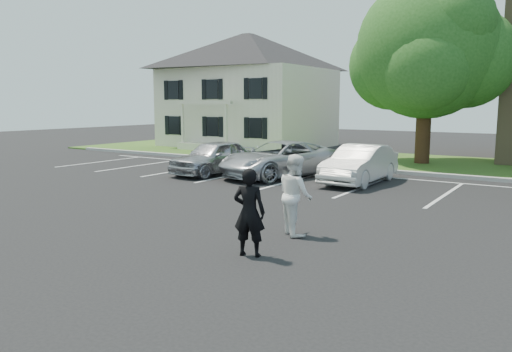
{
  "coord_description": "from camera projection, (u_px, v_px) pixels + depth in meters",
  "views": [
    {
      "loc": [
        6.33,
        -8.71,
        2.94
      ],
      "look_at": [
        0.0,
        1.0,
        1.25
      ],
      "focal_mm": 35.0,
      "sensor_mm": 36.0,
      "label": 1
    }
  ],
  "objects": [
    {
      "name": "ground_plane",
      "position": [
        231.0,
        237.0,
        11.07
      ],
      "size": [
        90.0,
        90.0,
        0.0
      ],
      "primitive_type": "plane",
      "color": "black",
      "rests_on": "ground"
    },
    {
      "name": "curb",
      "position": [
        398.0,
        172.0,
        21.01
      ],
      "size": [
        40.0,
        0.3,
        0.15
      ],
      "primitive_type": "cube",
      "color": "#969690",
      "rests_on": "ground"
    },
    {
      "name": "grass_strip",
      "position": [
        424.0,
        163.0,
        24.33
      ],
      "size": [
        44.0,
        8.0,
        0.08
      ],
      "primitive_type": "cube",
      "color": "#34511E",
      "rests_on": "ground"
    },
    {
      "name": "stall_lines",
      "position": [
        411.0,
        187.0,
        17.73
      ],
      "size": [
        34.0,
        5.36,
        0.01
      ],
      "color": "silver",
      "rests_on": "ground"
    },
    {
      "name": "house",
      "position": [
        248.0,
        90.0,
        34.1
      ],
      "size": [
        10.3,
        9.22,
        7.6
      ],
      "color": "beige",
      "rests_on": "ground"
    },
    {
      "name": "tree",
      "position": [
        429.0,
        52.0,
        23.48
      ],
      "size": [
        7.8,
        7.2,
        8.8
      ],
      "color": "black",
      "rests_on": "ground"
    },
    {
      "name": "man_black_suit",
      "position": [
        249.0,
        212.0,
        9.6
      ],
      "size": [
        0.72,
        0.58,
        1.73
      ],
      "primitive_type": "imported",
      "rotation": [
        0.0,
        0.0,
        3.43
      ],
      "color": "black",
      "rests_on": "ground"
    },
    {
      "name": "man_white_shirt",
      "position": [
        295.0,
        195.0,
        11.19
      ],
      "size": [
        1.12,
        1.11,
        1.83
      ],
      "primitive_type": "imported",
      "rotation": [
        0.0,
        0.0,
        2.43
      ],
      "color": "white",
      "rests_on": "ground"
    },
    {
      "name": "car_silver_west",
      "position": [
        214.0,
        157.0,
        20.88
      ],
      "size": [
        2.05,
        4.32,
        1.43
      ],
      "primitive_type": "imported",
      "rotation": [
        0.0,
        0.0,
        -0.09
      ],
      "color": "#AAAAAE",
      "rests_on": "ground"
    },
    {
      "name": "car_silver_minivan",
      "position": [
        280.0,
        159.0,
        20.01
      ],
      "size": [
        3.92,
        5.7,
        1.45
      ],
      "primitive_type": "imported",
      "rotation": [
        0.0,
        0.0,
        -0.32
      ],
      "color": "#ADB0B6",
      "rests_on": "ground"
    },
    {
      "name": "car_white_sedan",
      "position": [
        360.0,
        164.0,
        18.48
      ],
      "size": [
        1.57,
        4.31,
        1.41
      ],
      "primitive_type": "imported",
      "rotation": [
        0.0,
        0.0,
        -0.02
      ],
      "color": "silver",
      "rests_on": "ground"
    }
  ]
}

